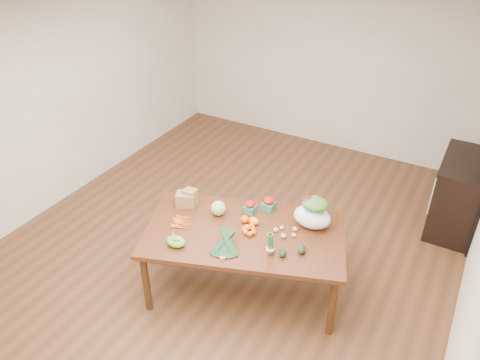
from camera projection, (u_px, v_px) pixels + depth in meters
The scene contains 26 objects.
floor at pixel (232, 243), 5.63m from camera, with size 6.00×6.00×0.00m, color brown.
ceiling at pixel (230, 10), 4.19m from camera, with size 5.00×6.00×0.02m, color white.
room_walls at pixel (231, 143), 4.91m from camera, with size 5.02×6.02×2.70m.
dining_table at pixel (244, 260), 4.82m from camera, with size 1.96×1.09×0.75m, color #572714.
cabinet at pixel (458, 194), 5.68m from camera, with size 0.52×1.02×0.94m, color black.
dish_towel at pixel (433, 193), 5.56m from camera, with size 0.02×0.28×0.45m, color white.
paper_bag at pixel (186, 198), 4.94m from camera, with size 0.26×0.22×0.19m, color olive, non-canonical shape.
cabbage at pixel (218, 208), 4.81m from camera, with size 0.15×0.15×0.15m, color #A4C873.
strawberry_basket_a at pixel (250, 208), 4.87m from camera, with size 0.11×0.11×0.10m, color red, non-canonical shape.
strawberry_basket_b at pixel (268, 205), 4.90m from camera, with size 0.12×0.12×0.11m, color red, non-canonical shape.
orange_a at pixel (245, 219), 4.71m from camera, with size 0.08×0.08×0.08m, color orange.
orange_b at pixel (253, 221), 4.70m from camera, with size 0.08×0.08×0.08m, color orange.
orange_c at pixel (255, 222), 4.69m from camera, with size 0.07×0.07×0.07m, color orange.
mandarin_cluster at pixel (248, 229), 4.58m from camera, with size 0.18×0.18×0.09m, color orange, non-canonical shape.
carrots at pixel (183, 222), 4.72m from camera, with size 0.22×0.22×0.03m, color orange, non-canonical shape.
snap_pea_bag at pixel (176, 241), 4.41m from camera, with size 0.19×0.15×0.09m, color #62B83E.
kale_bunch at pixel (225, 245), 4.32m from camera, with size 0.32×0.40×0.16m, color black, non-canonical shape.
asparagus_bundle at pixel (271, 244), 4.26m from camera, with size 0.08×0.08×0.25m, color #46833C, non-canonical shape.
potato_a at pixel (276, 230), 4.60m from camera, with size 0.05×0.04×0.04m, color tan.
potato_b at pixel (283, 236), 4.52m from camera, with size 0.06×0.05×0.05m, color #D1B879.
potato_c at pixel (295, 229), 4.61m from camera, with size 0.05×0.05×0.05m, color #D8C27C.
potato_d at pixel (282, 228), 4.63m from camera, with size 0.05×0.04×0.04m, color #D5B57B.
potato_e at pixel (294, 235), 4.53m from camera, with size 0.05×0.04×0.04m, color #D5C27A.
avocado_a at pixel (283, 253), 4.29m from camera, with size 0.07×0.10×0.07m, color black.
avocado_b at pixel (302, 249), 4.33m from camera, with size 0.08×0.11×0.08m, color black.
salad_bag at pixel (312, 214), 4.62m from camera, with size 0.38×0.28×0.29m, color silver, non-canonical shape.
Camera 1 is at (2.21, -3.76, 3.63)m, focal length 35.00 mm.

